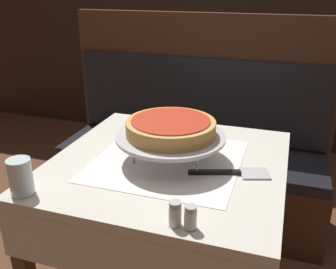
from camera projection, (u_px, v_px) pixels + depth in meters
name	position (u px, v px, depth m)	size (l,w,h in m)	color
dining_table_front	(168.00, 189.00, 1.40)	(0.82, 0.82, 0.77)	beige
dining_table_rear	(195.00, 80.00, 2.90)	(0.71, 0.71, 0.78)	#194799
booth_bench	(191.00, 162.00, 2.28)	(1.57, 0.48, 1.20)	#3D2316
back_wall_panel	(249.00, 3.00, 2.99)	(6.00, 0.04, 2.40)	black
pizza_pan_stand	(171.00, 137.00, 1.31)	(0.39, 0.39, 0.10)	#ADADB2
deep_dish_pizza	(171.00, 127.00, 1.30)	(0.31, 0.31, 0.06)	tan
pizza_server	(231.00, 173.00, 1.25)	(0.27, 0.13, 0.01)	#BCBCC1
water_glass_near	(21.00, 177.00, 1.12)	(0.07, 0.07, 0.11)	silver
salt_shaker	(175.00, 214.00, 0.98)	(0.03, 0.03, 0.07)	silver
pepper_shaker	(191.00, 217.00, 0.97)	(0.03, 0.03, 0.07)	silver
condiment_caddy	(181.00, 59.00, 2.82)	(0.13, 0.13, 0.18)	black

